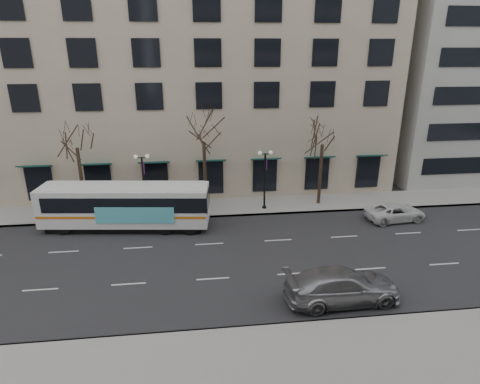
{
  "coord_description": "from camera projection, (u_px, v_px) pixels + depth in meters",
  "views": [
    {
      "loc": [
        -0.82,
        -23.4,
        13.23
      ],
      "look_at": [
        2.16,
        1.9,
        4.0
      ],
      "focal_mm": 30.0,
      "sensor_mm": 36.0,
      "label": 1
    }
  ],
  "objects": [
    {
      "name": "city_bus",
      "position": [
        126.0,
        205.0,
        30.53
      ],
      "size": [
        12.96,
        4.25,
        3.45
      ],
      "rotation": [
        0.0,
        0.0,
        -0.12
      ],
      "color": "silver",
      "rests_on": "ground"
    },
    {
      "name": "sidewalk_far",
      "position": [
        263.0,
        205.0,
        35.38
      ],
      "size": [
        80.0,
        4.0,
        0.15
      ],
      "primitive_type": "cube",
      "color": "gray",
      "rests_on": "ground"
    },
    {
      "name": "building_hotel",
      "position": [
        179.0,
        60.0,
        41.75
      ],
      "size": [
        40.0,
        20.0,
        24.0
      ],
      "primitive_type": "cube",
      "color": "tan",
      "rests_on": "ground"
    },
    {
      "name": "lamp_post_right",
      "position": [
        265.0,
        177.0,
        33.65
      ],
      "size": [
        1.22,
        0.45,
        5.21
      ],
      "color": "black",
      "rests_on": "ground"
    },
    {
      "name": "ground",
      "position": [
        211.0,
        260.0,
        26.45
      ],
      "size": [
        160.0,
        160.0,
        0.0
      ],
      "primitive_type": "plane",
      "color": "black",
      "rests_on": "ground"
    },
    {
      "name": "white_pickup",
      "position": [
        395.0,
        212.0,
        32.37
      ],
      "size": [
        5.02,
        2.75,
        1.34
      ],
      "primitive_type": "imported",
      "rotation": [
        0.0,
        0.0,
        1.68
      ],
      "color": "silver",
      "rests_on": "ground"
    },
    {
      "name": "lamp_post_left",
      "position": [
        144.0,
        182.0,
        32.55
      ],
      "size": [
        1.22,
        0.45,
        5.21
      ],
      "color": "black",
      "rests_on": "ground"
    },
    {
      "name": "tree_far_mid",
      "position": [
        203.0,
        130.0,
        32.31
      ],
      "size": [
        3.6,
        3.6,
        8.55
      ],
      "color": "black",
      "rests_on": "ground"
    },
    {
      "name": "tree_far_right",
      "position": [
        323.0,
        133.0,
        33.58
      ],
      "size": [
        3.6,
        3.6,
        8.06
      ],
      "color": "black",
      "rests_on": "ground"
    },
    {
      "name": "tree_far_left",
      "position": [
        75.0,
        136.0,
        31.28
      ],
      "size": [
        3.6,
        3.6,
        8.34
      ],
      "color": "black",
      "rests_on": "ground"
    },
    {
      "name": "silver_car",
      "position": [
        342.0,
        286.0,
        21.92
      ],
      "size": [
        6.46,
        2.84,
        1.85
      ],
      "primitive_type": "imported",
      "rotation": [
        0.0,
        0.0,
        1.61
      ],
      "color": "#97989E",
      "rests_on": "ground"
    }
  ]
}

